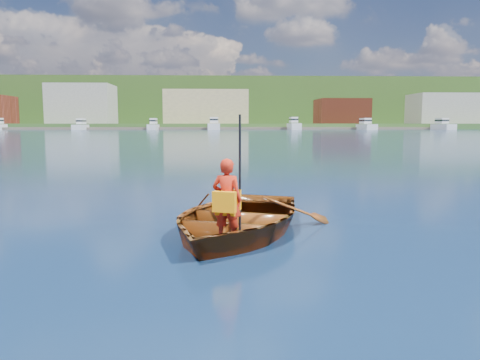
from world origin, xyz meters
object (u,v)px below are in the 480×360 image
dock (208,128)px  rowboat (236,218)px  child_paddler (227,200)px  marina_yachts (249,125)px

dock → rowboat: bearing=-88.3°
child_paddler → dock: size_ratio=0.01×
dock → marina_yachts: marina_yachts is taller
dock → marina_yachts: (13.18, -4.70, 1.00)m
child_paddler → dock: bearing=91.7°
child_paddler → marina_yachts: 145.46m
rowboat → marina_yachts: bearing=86.6°
rowboat → child_paddler: bearing=-100.1°
rowboat → marina_yachts: (8.67, 144.29, 1.14)m
dock → marina_yachts: size_ratio=1.09×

